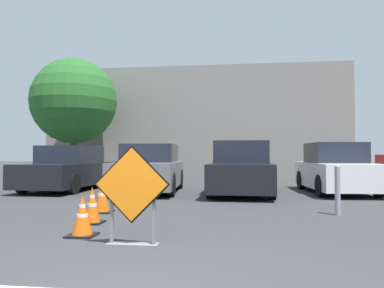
# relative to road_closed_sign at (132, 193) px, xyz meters

# --- Properties ---
(ground_plane) EXTENTS (96.00, 96.00, 0.00)m
(ground_plane) POSITION_rel_road_closed_sign_xyz_m (0.55, 7.90, -0.71)
(ground_plane) COLOR #333335
(road_closed_sign) EXTENTS (1.05, 0.20, 1.35)m
(road_closed_sign) POSITION_rel_road_closed_sign_xyz_m (0.00, 0.00, 0.00)
(road_closed_sign) COLOR black
(road_closed_sign) RESTS_ON ground_plane
(traffic_cone_nearest) EXTENTS (0.41, 0.41, 0.61)m
(traffic_cone_nearest) POSITION_rel_road_closed_sign_xyz_m (-0.91, 0.48, -0.41)
(traffic_cone_nearest) COLOR black
(traffic_cone_nearest) RESTS_ON ground_plane
(traffic_cone_second) EXTENTS (0.40, 0.40, 0.65)m
(traffic_cone_second) POSITION_rel_road_closed_sign_xyz_m (-1.18, 1.50, -0.40)
(traffic_cone_second) COLOR black
(traffic_cone_second) RESTS_ON ground_plane
(traffic_cone_third) EXTENTS (0.43, 0.43, 0.76)m
(traffic_cone_third) POSITION_rel_road_closed_sign_xyz_m (-1.46, 2.71, -0.34)
(traffic_cone_third) COLOR black
(traffic_cone_third) RESTS_ON ground_plane
(parked_car_nearest) EXTENTS (1.95, 4.57, 1.52)m
(parked_car_nearest) POSITION_rel_road_closed_sign_xyz_m (-4.48, 7.50, -0.01)
(parked_car_nearest) COLOR black
(parked_car_nearest) RESTS_ON ground_plane
(parked_car_second) EXTENTS (2.15, 4.28, 1.56)m
(parked_car_second) POSITION_rel_road_closed_sign_xyz_m (-1.50, 7.05, 0.01)
(parked_car_second) COLOR slate
(parked_car_second) RESTS_ON ground_plane
(parked_car_third) EXTENTS (1.96, 4.21, 1.63)m
(parked_car_third) POSITION_rel_road_closed_sign_xyz_m (1.49, 6.81, 0.03)
(parked_car_third) COLOR black
(parked_car_third) RESTS_ON ground_plane
(parked_car_fourth) EXTENTS (2.02, 4.12, 1.60)m
(parked_car_fourth) POSITION_rel_road_closed_sign_xyz_m (4.47, 7.57, 0.02)
(parked_car_fourth) COLOR white
(parked_car_fourth) RESTS_ON ground_plane
(bollard_nearest) EXTENTS (0.12, 0.12, 1.02)m
(bollard_nearest) POSITION_rel_road_closed_sign_xyz_m (3.41, 3.01, -0.17)
(bollard_nearest) COLOR gray
(bollard_nearest) RESTS_ON ground_plane
(building_facade_backdrop) EXTENTS (16.40, 5.00, 5.94)m
(building_facade_backdrop) POSITION_rel_road_closed_sign_xyz_m (-1.07, 17.09, 2.26)
(building_facade_backdrop) COLOR gray
(building_facade_backdrop) RESTS_ON ground_plane
(street_tree_behind_lot) EXTENTS (4.15, 4.15, 5.91)m
(street_tree_behind_lot) POSITION_rel_road_closed_sign_xyz_m (-6.64, 12.43, 3.12)
(street_tree_behind_lot) COLOR #513823
(street_tree_behind_lot) RESTS_ON ground_plane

